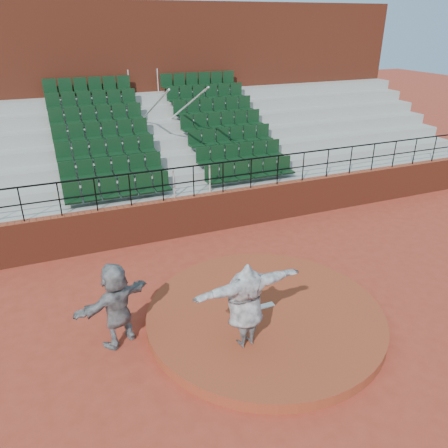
{
  "coord_description": "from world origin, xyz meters",
  "views": [
    {
      "loc": [
        -4.08,
        -7.35,
        6.39
      ],
      "look_at": [
        0.0,
        2.5,
        1.4
      ],
      "focal_mm": 35.0,
      "sensor_mm": 36.0,
      "label": 1
    }
  ],
  "objects": [
    {
      "name": "wall_railing",
      "position": [
        0.0,
        5.0,
        2.03
      ],
      "size": [
        24.04,
        0.05,
        1.03
      ],
      "color": "black",
      "rests_on": "boundary_wall"
    },
    {
      "name": "pitchers_mound",
      "position": [
        0.0,
        0.0,
        0.12
      ],
      "size": [
        5.5,
        5.5,
        0.25
      ],
      "primitive_type": "cylinder",
      "color": "brown",
      "rests_on": "ground"
    },
    {
      "name": "fielder",
      "position": [
        -3.27,
        0.52,
        0.97
      ],
      "size": [
        1.87,
        1.28,
        1.94
      ],
      "primitive_type": "imported",
      "rotation": [
        0.0,
        0.0,
        3.58
      ],
      "color": "black",
      "rests_on": "ground"
    },
    {
      "name": "pitcher",
      "position": [
        -0.91,
        -0.82,
        1.2
      ],
      "size": [
        2.39,
        0.81,
        1.91
      ],
      "primitive_type": "imported",
      "rotation": [
        0.0,
        0.0,
        3.22
      ],
      "color": "black",
      "rests_on": "pitchers_mound"
    },
    {
      "name": "seating_deck",
      "position": [
        0.0,
        8.65,
        1.44
      ],
      "size": [
        24.0,
        5.97,
        4.63
      ],
      "color": "gray",
      "rests_on": "ground"
    },
    {
      "name": "boundary_wall",
      "position": [
        0.0,
        5.0,
        0.65
      ],
      "size": [
        24.0,
        0.3,
        1.3
      ],
      "primitive_type": "cube",
      "color": "maroon",
      "rests_on": "ground"
    },
    {
      "name": "pitching_rubber",
      "position": [
        0.0,
        0.15,
        0.27
      ],
      "size": [
        0.6,
        0.15,
        0.03
      ],
      "primitive_type": "cube",
      "color": "white",
      "rests_on": "pitchers_mound"
    },
    {
      "name": "ground",
      "position": [
        0.0,
        0.0,
        0.0
      ],
      "size": [
        90.0,
        90.0,
        0.0
      ],
      "primitive_type": "plane",
      "color": "maroon",
      "rests_on": "ground"
    },
    {
      "name": "press_box_facade",
      "position": [
        0.0,
        12.6,
        3.55
      ],
      "size": [
        24.0,
        3.0,
        7.1
      ],
      "primitive_type": "cube",
      "color": "maroon",
      "rests_on": "ground"
    }
  ]
}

